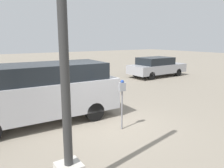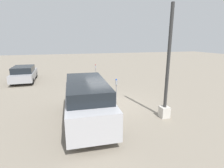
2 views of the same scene
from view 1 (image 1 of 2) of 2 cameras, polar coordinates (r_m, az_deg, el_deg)
name	(u,v)px [view 1 (image 1 of 2)]	position (r m, az deg, el deg)	size (l,w,h in m)	color
ground_plane	(109,125)	(7.24, -0.86, -10.72)	(80.00, 80.00, 0.00)	gray
parking_meter_near	(122,93)	(6.60, 2.66, -2.45)	(0.22, 0.14, 1.56)	gray
lamp_post	(66,103)	(3.79, -11.90, -4.76)	(0.44, 0.44, 5.38)	beige
parked_van	(41,91)	(7.60, -18.13, -1.73)	(5.20, 2.10, 1.96)	#B2B2B7
car_distant	(157,66)	(16.67, 11.58, 4.51)	(4.56, 1.91, 1.44)	#9E9EA3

